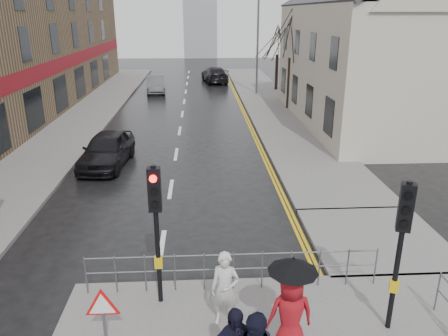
{
  "coord_description": "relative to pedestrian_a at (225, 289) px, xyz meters",
  "views": [
    {
      "loc": [
        1.21,
        -8.55,
        6.59
      ],
      "look_at": [
        1.93,
        4.33,
        1.97
      ],
      "focal_mm": 35.0,
      "sensor_mm": 36.0,
      "label": 1
    }
  ],
  "objects": [
    {
      "name": "ground",
      "position": [
        -1.68,
        0.65,
        -1.0
      ],
      "size": [
        120.0,
        120.0,
        0.0
      ],
      "primitive_type": "plane",
      "color": "black",
      "rests_on": "ground"
    },
    {
      "name": "left_pavement",
      "position": [
        -8.18,
        23.65,
        -0.93
      ],
      "size": [
        4.0,
        44.0,
        0.14
      ],
      "primitive_type": "cube",
      "color": "#605E5B",
      "rests_on": "ground"
    },
    {
      "name": "right_pavement",
      "position": [
        4.82,
        25.65,
        -0.93
      ],
      "size": [
        4.0,
        40.0,
        0.14
      ],
      "primitive_type": "cube",
      "color": "#605E5B",
      "rests_on": "ground"
    },
    {
      "name": "pavement_bridge_right",
      "position": [
        4.82,
        3.65,
        -0.93
      ],
      "size": [
        4.0,
        4.2,
        0.14
      ],
      "primitive_type": "cube",
      "color": "#605E5B",
      "rests_on": "ground"
    },
    {
      "name": "building_right_cream",
      "position": [
        10.32,
        18.65,
        3.78
      ],
      "size": [
        9.0,
        16.4,
        10.1
      ],
      "color": "#BCB5A4",
      "rests_on": "ground"
    },
    {
      "name": "traffic_signal_near_left",
      "position": [
        -1.48,
        0.85,
        1.46
      ],
      "size": [
        0.28,
        0.27,
        3.4
      ],
      "color": "black",
      "rests_on": "near_pavement"
    },
    {
      "name": "traffic_signal_near_right",
      "position": [
        3.52,
        -0.35,
        1.46
      ],
      "size": [
        0.34,
        0.33,
        3.4
      ],
      "color": "black",
      "rests_on": "near_pavement"
    },
    {
      "name": "guard_railing_front",
      "position": [
        0.27,
        1.25,
        -0.14
      ],
      "size": [
        7.14,
        0.04,
        1.0
      ],
      "color": "#595B5E",
      "rests_on": "near_pavement"
    },
    {
      "name": "warning_sign",
      "position": [
        -2.48,
        -0.55,
        0.04
      ],
      "size": [
        0.8,
        0.07,
        1.35
      ],
      "color": "#595B5E",
      "rests_on": "near_pavement"
    },
    {
      "name": "street_lamp",
      "position": [
        4.14,
        28.65,
        3.7
      ],
      "size": [
        1.83,
        0.25,
        8.0
      ],
      "color": "#595B5E",
      "rests_on": "right_pavement"
    },
    {
      "name": "tree_near",
      "position": [
        5.82,
        22.65,
        4.14
      ],
      "size": [
        2.4,
        2.4,
        6.58
      ],
      "color": "black",
      "rests_on": "right_pavement"
    },
    {
      "name": "tree_far",
      "position": [
        6.32,
        30.65,
        3.42
      ],
      "size": [
        2.4,
        2.4,
        5.64
      ],
      "color": "black",
      "rests_on": "right_pavement"
    },
    {
      "name": "pedestrian_a",
      "position": [
        0.0,
        0.0,
        0.0
      ],
      "size": [
        0.71,
        0.55,
        1.72
      ],
      "primitive_type": "imported",
      "rotation": [
        0.0,
        0.0,
        -0.24
      ],
      "color": "beige",
      "rests_on": "near_pavement"
    },
    {
      "name": "pedestrian_with_umbrella",
      "position": [
        1.2,
        -1.03,
        0.3
      ],
      "size": [
        0.96,
        0.96,
        2.21
      ],
      "color": "maroon",
      "rests_on": "near_pavement"
    },
    {
      "name": "car_parked",
      "position": [
        -4.69,
        11.15,
        -0.24
      ],
      "size": [
        2.22,
        4.62,
        1.52
      ],
      "primitive_type": "imported",
      "rotation": [
        0.0,
        0.0,
        -0.1
      ],
      "color": "black",
      "rests_on": "ground"
    },
    {
      "name": "car_mid",
      "position": [
        -4.28,
        30.42,
        -0.28
      ],
      "size": [
        2.04,
        4.55,
        1.45
      ],
      "primitive_type": "imported",
      "rotation": [
        0.0,
        0.0,
        0.12
      ],
      "color": "#4E5054",
      "rests_on": "ground"
    },
    {
      "name": "car_far",
      "position": [
        1.07,
        35.99,
        -0.24
      ],
      "size": [
        2.8,
        5.47,
        1.52
      ],
      "primitive_type": "imported",
      "rotation": [
        0.0,
        0.0,
        3.27
      ],
      "color": "black",
      "rests_on": "ground"
    }
  ]
}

